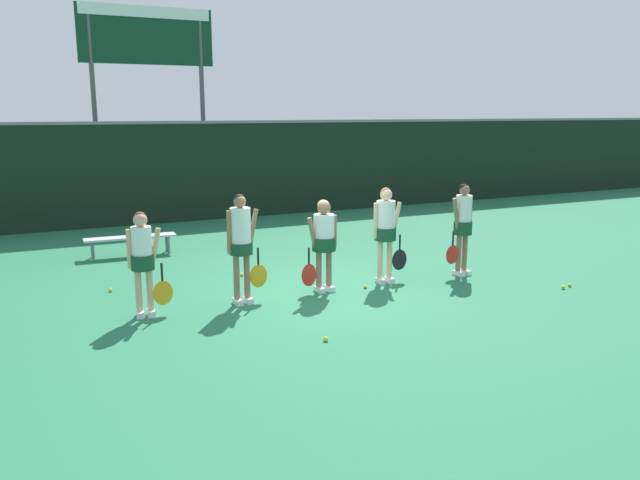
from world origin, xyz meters
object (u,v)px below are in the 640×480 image
Objects in this scene: player_3 at (386,227)px; tennis_ball_2 at (570,285)px; scoreboard at (147,53)px; tennis_ball_5 at (242,274)px; tennis_ball_6 at (326,339)px; player_2 at (324,237)px; player_4 at (463,222)px; tennis_ball_0 at (563,287)px; player_0 at (143,256)px; tennis_ball_1 at (366,287)px; player_1 at (241,240)px; tennis_ball_4 at (328,279)px; tennis_ball_3 at (111,290)px; bench_courtside at (130,239)px.

player_3 reaches higher than tennis_ball_2.
tennis_ball_5 is (0.02, -8.37, -4.71)m from scoreboard.
tennis_ball_5 is 0.99× the size of tennis_ball_6.
player_2 is 2.85m from player_4.
player_2 is at bearing 156.52° from tennis_ball_0.
player_0 reaches higher than tennis_ball_6.
player_3 reaches higher than player_0.
tennis_ball_0 is 0.99× the size of tennis_ball_6.
tennis_ball_5 is (-2.23, 1.53, -1.00)m from player_3.
scoreboard is 11.28m from tennis_ball_1.
tennis_ball_0 reaches higher than tennis_ball_1.
player_1 is 26.58× the size of tennis_ball_4.
player_4 is 24.88× the size of tennis_ball_6.
scoreboard is at bearing 74.20° from tennis_ball_3.
player_4 is 2.76m from tennis_ball_4.
scoreboard is 11.40m from player_4.
player_1 is 1.03× the size of player_4.
scoreboard is at bearing 84.80° from player_0.
tennis_ball_2 is at bearing 13.67° from tennis_ball_0.
scoreboard is 9.91m from tennis_ball_3.
tennis_ball_1 is (3.78, -0.12, -0.91)m from player_0.
player_3 is 2.89m from tennis_ball_5.
player_3 is 3.44m from tennis_ball_2.
tennis_ball_4 is at bearing 152.02° from player_3.
tennis_ball_2 is (4.09, -1.63, -0.92)m from player_2.
player_2 reaches higher than tennis_ball_3.
tennis_ball_3 is at bearing 155.96° from tennis_ball_0.
scoreboard reaches higher than tennis_ball_1.
player_3 is 4.97m from tennis_ball_3.
scoreboard is 13.49m from tennis_ball_2.
player_3 is 1.00× the size of player_4.
player_4 is 4.49m from tennis_ball_6.
bench_courtside is 4.48m from player_1.
tennis_ball_1 is 0.96× the size of tennis_ball_3.
scoreboard is 90.10× the size of tennis_ball_2.
player_1 reaches higher than tennis_ball_0.
tennis_ball_5 is (0.52, 1.63, -1.03)m from player_1.
tennis_ball_2 is 5.99m from tennis_ball_5.
tennis_ball_4 is (0.37, 0.59, -0.92)m from player_2.
tennis_ball_1 is 0.85m from tennis_ball_4.
tennis_ball_0 is at bearing -25.71° from player_2.
tennis_ball_3 is at bearing -103.76° from bench_courtside.
player_3 is at bearing -32.11° from tennis_ball_4.
player_1 is at bearing 170.02° from player_4.
scoreboard is 88.81× the size of tennis_ball_3.
tennis_ball_0 is 4.92m from tennis_ball_6.
tennis_ball_4 is at bearing -14.29° from tennis_ball_3.
scoreboard is 89.75× the size of tennis_ball_4.
scoreboard reaches higher than tennis_ball_4.
tennis_ball_6 is at bearing -130.94° from tennis_ball_1.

